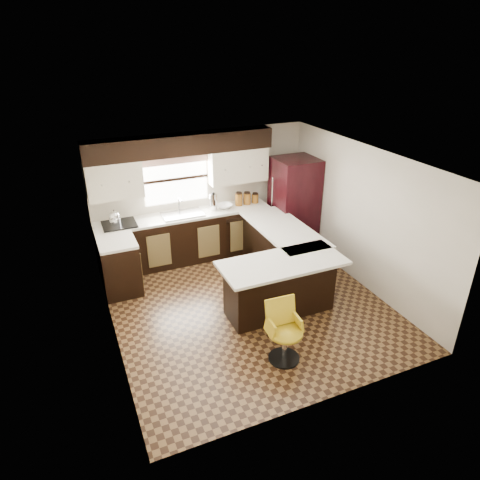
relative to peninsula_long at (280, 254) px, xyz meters
name	(u,v)px	position (x,y,z in m)	size (l,w,h in m)	color
floor	(248,305)	(-0.90, -0.62, -0.45)	(4.40, 4.40, 0.00)	#49301A
ceiling	(250,160)	(-0.90, -0.62, 1.95)	(4.40, 4.40, 0.00)	silver
wall_back	(202,193)	(-0.90, 1.58, 0.75)	(4.40, 4.40, 0.00)	beige
wall_front	(332,319)	(-0.90, -2.83, 0.75)	(4.40, 4.40, 0.00)	beige
wall_left	(106,265)	(-3.00, -0.62, 0.75)	(4.40, 4.40, 0.00)	beige
wall_right	(362,217)	(1.20, -0.62, 0.75)	(4.40, 4.40, 0.00)	beige
base_cab_back	(186,238)	(-1.35, 1.28, 0.00)	(3.30, 0.60, 0.90)	black
base_cab_left	(120,267)	(-2.70, 0.62, 0.00)	(0.60, 0.70, 0.90)	black
counter_back	(185,215)	(-1.35, 1.28, 0.47)	(3.30, 0.60, 0.04)	silver
counter_left	(116,242)	(-2.70, 0.62, 0.47)	(0.60, 0.70, 0.04)	silver
soffit	(181,144)	(-1.30, 1.40, 1.77)	(3.40, 0.35, 0.36)	black
upper_cab_left	(114,180)	(-2.52, 1.40, 1.27)	(0.94, 0.35, 0.64)	beige
upper_cab_right	(238,165)	(-0.22, 1.40, 1.27)	(1.14, 0.35, 0.64)	beige
window_pane	(176,179)	(-1.40, 1.56, 1.10)	(1.20, 0.02, 0.90)	white
valance	(175,159)	(-1.40, 1.52, 1.49)	(1.30, 0.06, 0.18)	#D19B93
sink	(182,214)	(-1.40, 1.25, 0.51)	(0.75, 0.45, 0.03)	#B2B2B7
dishwasher	(240,236)	(-0.35, 0.99, -0.02)	(0.58, 0.03, 0.78)	black
cooktop	(119,224)	(-2.55, 1.25, 0.51)	(0.58, 0.50, 0.03)	black
peninsula_long	(280,254)	(0.00, 0.00, 0.00)	(0.60, 1.95, 0.90)	black
peninsula_return	(280,287)	(-0.53, -0.97, 0.00)	(1.65, 0.60, 0.90)	black
counter_pen_long	(284,229)	(0.05, 0.00, 0.47)	(0.84, 1.95, 0.04)	silver
counter_pen_return	(283,263)	(-0.55, -1.06, 0.47)	(1.89, 0.84, 0.04)	silver
refrigerator	(294,205)	(0.78, 0.93, 0.48)	(0.80, 0.77, 1.86)	black
bar_chair	(285,333)	(-0.98, -1.99, -0.02)	(0.46, 0.46, 0.87)	gold
kettle	(115,217)	(-2.61, 1.26, 0.65)	(0.20, 0.20, 0.27)	silver
percolator	(213,202)	(-0.78, 1.28, 0.65)	(0.14, 0.14, 0.32)	silver
mixing_bowl	(224,206)	(-0.56, 1.27, 0.53)	(0.30, 0.30, 0.07)	white
canister_large	(239,200)	(-0.24, 1.30, 0.61)	(0.14, 0.14, 0.24)	brown
canister_med	(247,199)	(-0.07, 1.30, 0.60)	(0.14, 0.14, 0.22)	brown
canister_small	(255,199)	(0.11, 1.30, 0.58)	(0.13, 0.13, 0.17)	brown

